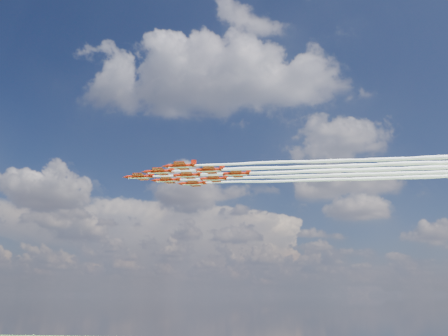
{
  "coord_description": "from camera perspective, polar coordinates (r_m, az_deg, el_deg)",
  "views": [
    {
      "loc": [
        38.08,
        -153.25,
        39.35
      ],
      "look_at": [
        16.47,
        7.22,
        86.86
      ],
      "focal_mm": 35.0,
      "sensor_mm": 36.0,
      "label": 1
    }
  ],
  "objects": [
    {
      "name": "jet_row3_starb",
      "position": [
        179.12,
        17.57,
        -1.32
      ],
      "size": [
        142.41,
        10.57,
        3.08
      ],
      "rotation": [
        0.0,
        0.0,
        0.02
      ],
      "color": "#B11B09"
    },
    {
      "name": "jet_tail",
      "position": [
        172.12,
        24.42,
        -0.01
      ],
      "size": [
        142.41,
        10.57,
        3.08
      ],
      "rotation": [
        0.0,
        0.0,
        0.02
      ],
      "color": "#B11B09"
    },
    {
      "name": "jet_row3_port",
      "position": [
        155.46,
        19.24,
        1.07
      ],
      "size": [
        142.41,
        10.57,
        3.08
      ],
      "rotation": [
        0.0,
        0.0,
        0.02
      ],
      "color": "#B11B09"
    },
    {
      "name": "jet_row4_starb",
      "position": [
        175.3,
        20.93,
        -0.68
      ],
      "size": [
        142.41,
        10.57,
        3.08
      ],
      "rotation": [
        0.0,
        0.0,
        0.02
      ],
      "color": "#B11B09"
    },
    {
      "name": "jet_row2_port",
      "position": [
        159.56,
        15.51,
        0.31
      ],
      "size": [
        142.41,
        10.57,
        3.08
      ],
      "rotation": [
        0.0,
        0.0,
        0.02
      ],
      "color": "#B11B09"
    },
    {
      "name": "jet_lead",
      "position": [
        164.33,
        11.98,
        -0.42
      ],
      "size": [
        142.41,
        10.57,
        3.08
      ],
      "rotation": [
        0.0,
        0.0,
        0.02
      ],
      "color": "#B11B09"
    },
    {
      "name": "jet_row4_port",
      "position": [
        163.62,
        21.96,
        0.51
      ],
      "size": [
        142.41,
        10.57,
        3.08
      ],
      "rotation": [
        0.0,
        0.0,
        0.02
      ],
      "color": "#B11B09"
    },
    {
      "name": "jet_row3_centre",
      "position": [
        167.23,
        18.34,
        -0.21
      ],
      "size": [
        142.41,
        10.57,
        3.08
      ],
      "rotation": [
        0.0,
        0.0,
        0.02
      ],
      "color": "#B11B09"
    },
    {
      "name": "jet_row2_starb",
      "position": [
        171.52,
        14.89,
        -0.89
      ],
      "size": [
        142.41,
        10.57,
        3.08
      ],
      "rotation": [
        0.0,
        0.0,
        0.02
      ],
      "color": "#B11B09"
    }
  ]
}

